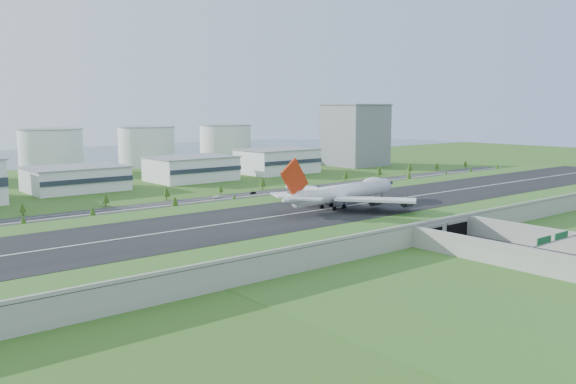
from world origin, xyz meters
TOP-DOWN VIEW (x-y plane):
  - ground at (0.00, 0.00)m, footprint 1200.00×1200.00m
  - airfield_deck at (0.00, -0.09)m, footprint 520.00×100.00m
  - underpass_road at (0.00, -99.42)m, footprint 38.80×120.40m
  - sign_gantry_near at (0.00, -95.04)m, footprint 38.70×0.70m
  - north_expressway at (0.00, 95.00)m, footprint 560.00×36.00m
  - tree_row at (16.94, 95.64)m, footprint 501.42×48.72m
  - hangar_mid_a at (-60.00, 190.00)m, footprint 58.00×42.00m
  - hangar_mid_b at (25.00, 190.00)m, footprint 58.00×42.00m
  - hangar_mid_c at (105.00, 190.00)m, footprint 58.00×42.00m
  - office_tower at (200.00, 195.00)m, footprint 46.00×46.00m
  - fuel_tank_b at (-35.00, 310.00)m, footprint 50.00×50.00m
  - fuel_tank_c at (50.00, 310.00)m, footprint 50.00×50.00m
  - fuel_tank_d at (135.00, 310.00)m, footprint 50.00×50.00m
  - bay_water at (0.00, 480.00)m, footprint 1200.00×260.00m
  - boeing_747 at (-7.55, -0.08)m, footprint 79.66×74.92m
  - car_0 at (-10.89, -85.87)m, footprint 2.55×4.23m
  - car_2 at (7.23, -81.20)m, footprint 5.09×6.76m
  - car_4 at (-118.13, 85.12)m, footprint 4.62×2.47m
  - car_5 at (18.28, 104.90)m, footprint 4.51×2.27m
  - car_6 at (150.41, 88.19)m, footprint 5.51×3.64m
  - car_7 at (-8.54, 103.89)m, footprint 5.69×3.46m

SIDE VIEW (x-z plane):
  - ground at x=0.00m, z-range 0.00..0.00m
  - bay_water at x=0.00m, z-range 0.00..0.06m
  - north_expressway at x=0.00m, z-range 0.00..0.12m
  - car_0 at x=-10.89m, z-range 0.12..1.47m
  - car_6 at x=150.41m, z-range 0.12..1.53m
  - car_5 at x=18.28m, z-range 0.12..1.54m
  - car_4 at x=-118.13m, z-range 0.12..1.62m
  - car_7 at x=-8.54m, z-range 0.12..1.66m
  - car_2 at x=7.23m, z-range 0.12..1.83m
  - underpass_road at x=0.00m, z-range -0.57..7.43m
  - airfield_deck at x=0.00m, z-range -0.48..8.72m
  - tree_row at x=16.94m, z-range 0.36..8.85m
  - sign_gantry_near at x=0.00m, z-range 2.05..11.85m
  - hangar_mid_a at x=-60.00m, z-range 0.00..15.00m
  - hangar_mid_b at x=25.00m, z-range 0.00..17.00m
  - hangar_mid_c at x=105.00m, z-range 0.00..19.00m
  - boeing_747 at x=-7.55m, z-range 2.62..27.28m
  - fuel_tank_b at x=-35.00m, z-range 0.00..35.00m
  - fuel_tank_c at x=50.00m, z-range 0.00..35.00m
  - fuel_tank_d at x=135.00m, z-range 0.00..35.00m
  - office_tower at x=200.00m, z-range 0.00..55.00m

